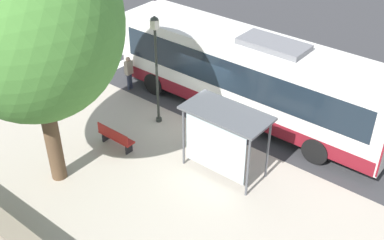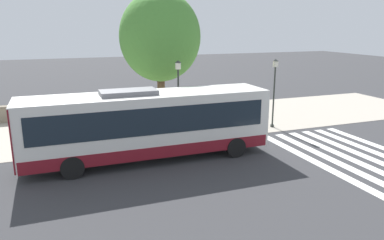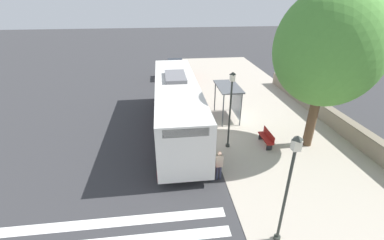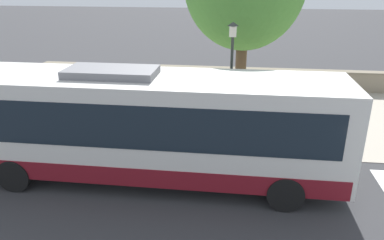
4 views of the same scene
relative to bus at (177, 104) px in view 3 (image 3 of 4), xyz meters
The scene contains 11 objects.
ground_plane 2.94m from the bus, 145.43° to the left, with size 120.00×120.00×0.00m, color #353538.
sidewalk_plaza 6.78m from the bus, 168.42° to the left, with size 9.00×44.00×0.02m.
stone_wall 10.61m from the bus, behind, with size 0.60×20.00×1.10m.
bus is the anchor object (origin of this frame).
bus_shelter 4.03m from the bus, 160.01° to the right, with size 1.51×2.96×2.42m.
pedestrian 5.61m from the bus, 106.88° to the left, with size 0.34×0.22×1.59m.
bench 5.84m from the bus, 153.46° to the left, with size 0.40×1.56×0.88m.
street_lamp_near 9.45m from the bus, 108.60° to the left, with size 0.28×0.28×4.36m.
street_lamp_far 3.82m from the bus, 138.10° to the left, with size 0.28×0.28×4.50m.
shade_tree 8.87m from the bus, 159.35° to the left, with size 5.38×5.38×8.60m.
parked_car_behind_bus 11.63m from the bus, 93.14° to the right, with size 1.89×4.48×1.90m.
Camera 3 is at (2.77, 13.70, 8.07)m, focal length 24.00 mm.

